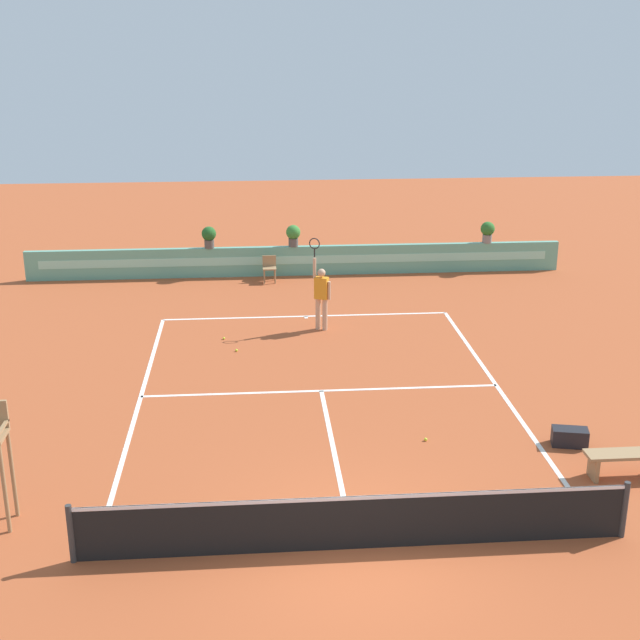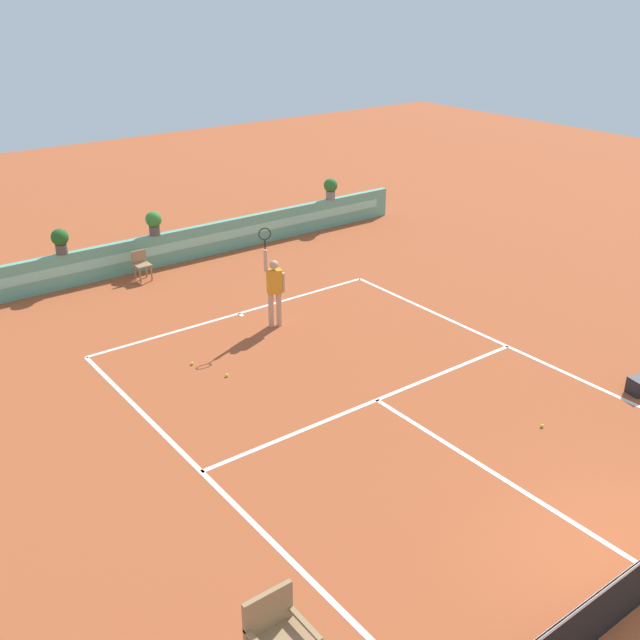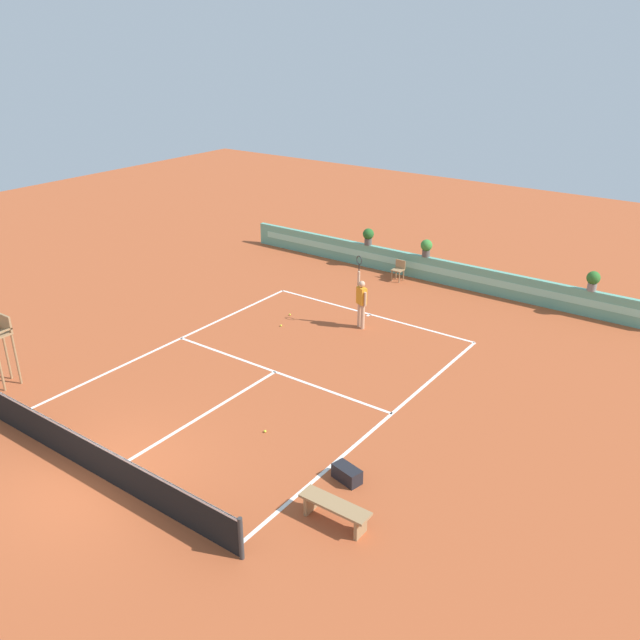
{
  "view_description": "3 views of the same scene",
  "coord_description": "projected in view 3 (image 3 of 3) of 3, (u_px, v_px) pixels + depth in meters",
  "views": [
    {
      "loc": [
        -1.5,
        -11.82,
        7.86
      ],
      "look_at": [
        0.14,
        8.55,
        1.0
      ],
      "focal_mm": 48.39,
      "sensor_mm": 36.0,
      "label": 1
    },
    {
      "loc": [
        -8.94,
        -3.51,
        7.93
      ],
      "look_at": [
        0.14,
        8.55,
        1.0
      ],
      "focal_mm": 41.7,
      "sensor_mm": 36.0,
      "label": 2
    },
    {
      "loc": [
        11.53,
        -7.24,
        9.56
      ],
      "look_at": [
        0.14,
        8.55,
        1.0
      ],
      "focal_mm": 37.06,
      "sensor_mm": 36.0,
      "label": 3
    }
  ],
  "objects": [
    {
      "name": "potted_plant_far_right",
      "position": [
        593.0,
        280.0,
        23.51
      ],
      "size": [
        0.48,
        0.48,
        0.72
      ],
      "color": "gray",
      "rests_on": "back_wall_barrier"
    },
    {
      "name": "ball_kid_chair",
      "position": [
        399.0,
        269.0,
        27.34
      ],
      "size": [
        0.44,
        0.44,
        0.85
      ],
      "color": "#99754C",
      "rests_on": "ground"
    },
    {
      "name": "tennis_player",
      "position": [
        361.0,
        300.0,
        22.73
      ],
      "size": [
        0.58,
        0.35,
        2.58
      ],
      "color": "tan",
      "rests_on": "ground"
    },
    {
      "name": "bench_courtside",
      "position": [
        335.0,
        509.0,
        13.82
      ],
      "size": [
        1.6,
        0.44,
        0.51
      ],
      "color": "#99754C",
      "rests_on": "ground"
    },
    {
      "name": "tennis_ball_mid_court",
      "position": [
        281.0,
        325.0,
        23.22
      ],
      "size": [
        0.07,
        0.07,
        0.07
      ],
      "primitive_type": "sphere",
      "color": "#CCE033",
      "rests_on": "ground"
    },
    {
      "name": "gear_bag",
      "position": [
        347.0,
        474.0,
        15.22
      ],
      "size": [
        0.76,
        0.51,
        0.36
      ],
      "primitive_type": "cube",
      "rotation": [
        0.0,
        0.0,
        -0.23
      ],
      "color": "black",
      "rests_on": "ground"
    },
    {
      "name": "ground_plane",
      "position": [
        267.0,
        377.0,
        19.85
      ],
      "size": [
        60.0,
        60.0,
        0.0
      ],
      "primitive_type": "plane",
      "color": "#A84C28"
    },
    {
      "name": "court_lines",
      "position": [
        282.0,
        368.0,
        20.38
      ],
      "size": [
        8.32,
        11.94,
        0.01
      ],
      "color": "white",
      "rests_on": "ground"
    },
    {
      "name": "potted_plant_centre",
      "position": [
        426.0,
        247.0,
        27.06
      ],
      "size": [
        0.48,
        0.48,
        0.72
      ],
      "color": "#514C47",
      "rests_on": "back_wall_barrier"
    },
    {
      "name": "tennis_ball_by_sideline",
      "position": [
        290.0,
        315.0,
        24.12
      ],
      "size": [
        0.07,
        0.07,
        0.07
      ],
      "primitive_type": "sphere",
      "color": "#CCE033",
      "rests_on": "ground"
    },
    {
      "name": "tennis_ball_near_baseline",
      "position": [
        265.0,
        431.0,
        17.1
      ],
      "size": [
        0.07,
        0.07,
        0.07
      ],
      "primitive_type": "sphere",
      "color": "#CCE033",
      "rests_on": "ground"
    },
    {
      "name": "potted_plant_left",
      "position": [
        368.0,
        236.0,
        28.56
      ],
      "size": [
        0.48,
        0.48,
        0.72
      ],
      "color": "#514C47",
      "rests_on": "back_wall_barrier"
    },
    {
      "name": "umpire_chair",
      "position": [
        2.0,
        343.0,
        18.94
      ],
      "size": [
        0.6,
        0.6,
        2.14
      ],
      "color": "#99754C",
      "rests_on": "ground"
    },
    {
      "name": "net",
      "position": [
        98.0,
        459.0,
        15.19
      ],
      "size": [
        8.92,
        0.1,
        1.0
      ],
      "color": "#333333",
      "rests_on": "ground"
    },
    {
      "name": "back_wall_barrier",
      "position": [
        428.0,
        269.0,
        27.36
      ],
      "size": [
        18.0,
        0.21,
        1.0
      ],
      "color": "#60A88E",
      "rests_on": "ground"
    }
  ]
}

